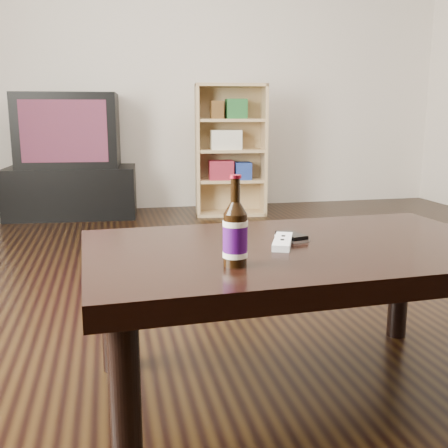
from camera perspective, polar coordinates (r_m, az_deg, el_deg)
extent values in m
cube|color=black|center=(2.31, 7.95, -10.73)|extent=(5.00, 6.00, 0.01)
cube|color=silver|center=(5.09, -3.94, 17.12)|extent=(5.00, 0.02, 2.70)
cube|color=black|center=(4.77, -16.19, 3.39)|extent=(1.13, 0.63, 0.44)
cube|color=black|center=(4.72, -16.56, 9.75)|extent=(0.87, 0.58, 0.62)
cube|color=#B03A17|center=(4.46, -17.05, 9.63)|extent=(0.68, 0.06, 0.50)
cube|color=tan|center=(4.60, -2.92, 7.95)|extent=(0.06, 0.28, 1.14)
cube|color=tan|center=(4.67, 4.34, 7.99)|extent=(0.06, 0.28, 1.14)
cube|color=tan|center=(4.62, 0.75, 14.86)|extent=(0.64, 0.34, 0.03)
cube|color=tan|center=(4.70, 0.72, 1.21)|extent=(0.64, 0.34, 0.03)
cube|color=tan|center=(4.75, 0.55, 8.08)|extent=(0.61, 0.09, 1.14)
cube|color=tan|center=(4.65, 0.73, 4.76)|extent=(0.58, 0.31, 0.03)
cube|color=tan|center=(4.63, 0.74, 7.98)|extent=(0.58, 0.31, 0.03)
cube|color=tan|center=(4.62, 0.74, 11.23)|extent=(0.58, 0.31, 0.03)
cube|color=maroon|center=(4.61, -0.33, 5.90)|extent=(0.23, 0.20, 0.17)
cube|color=navy|center=(4.64, 2.05, 5.82)|extent=(0.16, 0.19, 0.15)
cube|color=silver|center=(4.60, 0.22, 9.16)|extent=(0.28, 0.20, 0.17)
cube|color=#215C29|center=(4.61, 1.33, 12.42)|extent=(0.19, 0.19, 0.17)
cube|color=brown|center=(4.59, -0.78, 12.32)|extent=(0.12, 0.19, 0.15)
cube|color=black|center=(1.64, 8.15, -3.32)|extent=(1.33, 0.81, 0.06)
cylinder|color=black|center=(1.34, -10.68, -18.27)|extent=(0.08, 0.08, 0.42)
cylinder|color=black|center=(1.87, -12.10, -9.39)|extent=(0.08, 0.08, 0.42)
cylinder|color=black|center=(2.21, 18.53, -6.37)|extent=(0.08, 0.08, 0.42)
cylinder|color=black|center=(1.37, 1.22, -1.74)|extent=(0.07, 0.07, 0.14)
cylinder|color=#380855|center=(1.37, 1.22, -1.62)|extent=(0.07, 0.07, 0.09)
cylinder|color=#F4E7CD|center=(1.36, 1.23, 0.09)|extent=(0.07, 0.07, 0.01)
cylinder|color=#F4E7CD|center=(1.38, 1.22, -3.31)|extent=(0.07, 0.07, 0.01)
cone|color=black|center=(1.36, 1.24, 1.77)|extent=(0.07, 0.07, 0.03)
cylinder|color=black|center=(1.35, 1.25, 3.71)|extent=(0.03, 0.03, 0.06)
cylinder|color=maroon|center=(1.34, 1.25, 5.19)|extent=(0.03, 0.03, 0.01)
cube|color=silver|center=(1.69, 7.35, -1.54)|extent=(0.08, 0.12, 0.01)
cube|color=black|center=(1.69, 7.36, -1.27)|extent=(0.08, 0.12, 0.02)
cylinder|color=silver|center=(1.66, 7.99, -1.28)|extent=(0.03, 0.03, 0.00)
cube|color=silver|center=(1.61, 6.40, -1.92)|extent=(0.12, 0.19, 0.02)
cylinder|color=black|center=(1.64, 6.48, -1.29)|extent=(0.02, 0.02, 0.00)
cylinder|color=black|center=(1.59, 6.36, -1.70)|extent=(0.02, 0.02, 0.00)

